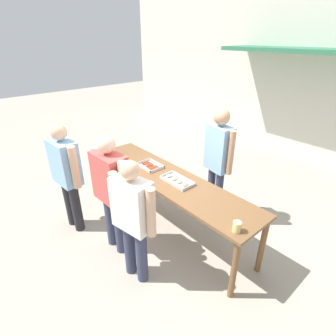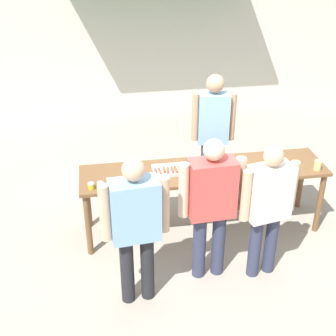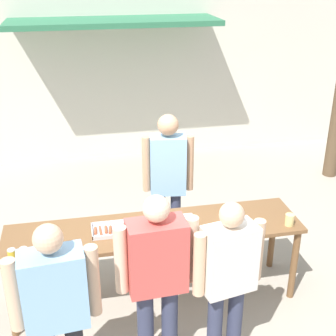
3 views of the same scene
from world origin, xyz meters
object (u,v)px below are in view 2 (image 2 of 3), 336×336
at_px(person_customer_holding_hotdog, 135,222).
at_px(person_customer_waiting_in_line, 211,200).
at_px(beer_cup, 318,165).
at_px(person_server_behind_table, 213,127).
at_px(food_tray_sausages, 168,171).
at_px(condiment_jar_ketchup, 100,185).
at_px(food_tray_buns, 219,166).
at_px(person_customer_with_cup, 268,203).
at_px(condiment_jar_mustard, 91,186).

bearing_deg(person_customer_holding_hotdog, person_customer_waiting_in_line, -167.82).
bearing_deg(beer_cup, person_server_behind_table, 137.73).
bearing_deg(beer_cup, person_customer_holding_hotdog, -158.99).
relative_size(person_server_behind_table, person_customer_waiting_in_line, 1.08).
bearing_deg(food_tray_sausages, condiment_jar_ketchup, -163.52).
relative_size(food_tray_buns, person_server_behind_table, 0.27).
xyz_separation_m(food_tray_sausages, person_customer_with_cup, (0.89, -0.92, 0.05)).
height_order(food_tray_buns, person_server_behind_table, person_server_behind_table).
height_order(person_customer_holding_hotdog, person_customer_with_cup, person_customer_holding_hotdog).
distance_m(condiment_jar_mustard, person_customer_with_cup, 1.92).
xyz_separation_m(food_tray_sausages, food_tray_buns, (0.61, -0.00, 0.00)).
height_order(food_tray_sausages, person_customer_holding_hotdog, person_customer_holding_hotdog).
bearing_deg(person_server_behind_table, condiment_jar_ketchup, -139.89).
height_order(condiment_jar_mustard, condiment_jar_ketchup, same).
bearing_deg(person_customer_holding_hotdog, condiment_jar_ketchup, -75.73).
xyz_separation_m(beer_cup, person_server_behind_table, (-1.04, 0.95, 0.16)).
distance_m(condiment_jar_ketchup, person_customer_with_cup, 1.82).
bearing_deg(person_server_behind_table, person_customer_with_cup, -75.85).
distance_m(beer_cup, person_customer_waiting_in_line, 1.57).
bearing_deg(condiment_jar_ketchup, person_customer_with_cup, -22.01).
height_order(food_tray_sausages, beer_cup, beer_cup).
xyz_separation_m(person_customer_holding_hotdog, person_customer_waiting_in_line, (0.80, 0.25, 0.00)).
bearing_deg(person_server_behind_table, food_tray_buns, -89.99).
distance_m(food_tray_sausages, person_customer_with_cup, 1.28).
bearing_deg(person_customer_holding_hotdog, person_customer_with_cup, -177.95).
height_order(food_tray_buns, beer_cup, beer_cup).
bearing_deg(condiment_jar_mustard, food_tray_sausages, 14.82).
bearing_deg(food_tray_sausages, person_customer_with_cup, -46.03).
bearing_deg(person_customer_waiting_in_line, condiment_jar_ketchup, -31.81).
relative_size(condiment_jar_mustard, person_customer_holding_hotdog, 0.05).
bearing_deg(person_customer_with_cup, food_tray_sausages, -57.06).
xyz_separation_m(food_tray_buns, person_customer_with_cup, (0.28, -0.92, 0.05)).
relative_size(condiment_jar_mustard, person_customer_waiting_in_line, 0.05).
bearing_deg(condiment_jar_mustard, food_tray_buns, 8.95).
relative_size(condiment_jar_ketchup, person_customer_holding_hotdog, 0.05).
xyz_separation_m(beer_cup, person_customer_waiting_in_line, (-1.45, -0.61, 0.05)).
height_order(food_tray_sausages, person_server_behind_table, person_server_behind_table).
xyz_separation_m(condiment_jar_mustard, person_customer_holding_hotdog, (0.41, -0.86, 0.07)).
bearing_deg(food_tray_buns, condiment_jar_mustard, -171.05).
relative_size(food_tray_buns, beer_cup, 4.00).
bearing_deg(person_customer_with_cup, person_customer_waiting_in_line, -18.30).
bearing_deg(person_customer_waiting_in_line, food_tray_sausages, -73.24).
bearing_deg(condiment_jar_mustard, person_customer_with_cup, -20.81).
bearing_deg(condiment_jar_mustard, person_customer_waiting_in_line, -26.67).
distance_m(food_tray_sausages, condiment_jar_mustard, 0.94).
bearing_deg(condiment_jar_mustard, person_server_behind_table, 30.52).
height_order(beer_cup, person_server_behind_table, person_server_behind_table).
relative_size(food_tray_sausages, person_server_behind_table, 0.21).
xyz_separation_m(beer_cup, person_customer_with_cup, (-0.86, -0.69, 0.01)).
distance_m(condiment_jar_mustard, person_server_behind_table, 1.88).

